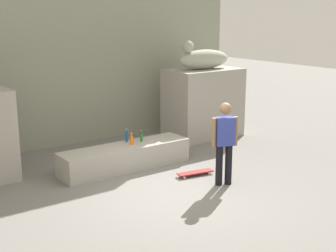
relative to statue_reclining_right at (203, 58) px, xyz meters
name	(u,v)px	position (x,y,z in m)	size (l,w,h in m)	color
ground_plane	(173,192)	(-3.12, -2.89, -2.16)	(40.00, 40.00, 0.00)	slate
facade_wall	(67,32)	(-3.12, 1.69, 0.71)	(9.89, 0.60, 5.75)	gray
pedestal_right	(203,103)	(0.04, 0.00, -1.22)	(2.02, 1.21, 1.88)	#A39E93
statue_reclining_right	(203,58)	(0.00, 0.00, 0.00)	(1.61, 0.59, 0.78)	#ADB09D
ledge_block	(126,157)	(-3.12, -1.12, -1.90)	(2.99, 0.75, 0.52)	#A39E93
skater	(225,140)	(-2.05, -3.13, -1.24)	(0.51, 0.31, 1.67)	black
skateboard	(195,173)	(-2.17, -2.39, -2.10)	(0.82, 0.33, 0.08)	maroon
bottle_blue	(127,136)	(-2.94, -0.87, -1.51)	(0.06, 0.06, 0.30)	#194C99
bottle_orange	(132,140)	(-2.97, -1.14, -1.53)	(0.07, 0.07, 0.26)	orange
bottle_green	(141,137)	(-2.65, -1.04, -1.53)	(0.06, 0.06, 0.26)	#1E722D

